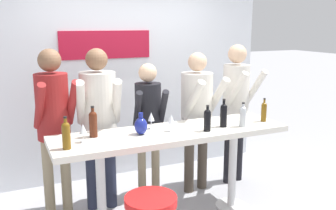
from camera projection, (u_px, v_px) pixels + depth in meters
back_wall at (125, 79)px, 5.12m from camera, size 4.05×0.12×2.66m
tasting_table at (172, 144)px, 3.86m from camera, size 2.45×0.67×1.01m
person_far_left at (53, 114)px, 3.93m from camera, size 0.45×0.58×1.83m
person_left at (99, 112)px, 4.09m from camera, size 0.54×0.64×1.82m
person_center_left at (148, 115)px, 4.38m from camera, size 0.43×0.54×1.63m
person_center at (197, 107)px, 4.56m from camera, size 0.51×0.61×1.75m
person_center_right at (236, 98)px, 4.81m from camera, size 0.45×0.58×1.82m
wine_bottle_0 at (264, 111)px, 4.17m from camera, size 0.06×0.06×0.26m
wine_bottle_1 at (224, 114)px, 3.95m from camera, size 0.07×0.07×0.30m
wine_bottle_2 at (243, 115)px, 3.96m from camera, size 0.07×0.07×0.26m
wine_bottle_3 at (66, 134)px, 3.25m from camera, size 0.07×0.07×0.29m
wine_bottle_4 at (93, 123)px, 3.59m from camera, size 0.08×0.08×0.31m
wine_bottle_5 at (207, 119)px, 3.79m from camera, size 0.07×0.07×0.27m
wine_glass_0 at (171, 119)px, 3.78m from camera, size 0.07×0.07×0.18m
wine_glass_1 at (151, 117)px, 3.87m from camera, size 0.07×0.07×0.18m
wine_glass_2 at (83, 129)px, 3.43m from camera, size 0.07×0.07×0.18m
decorative_vase at (141, 126)px, 3.69m from camera, size 0.13×0.13×0.22m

